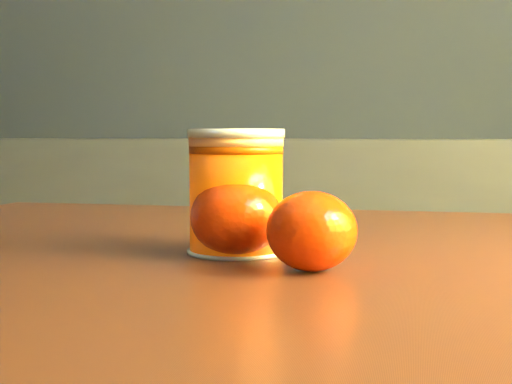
% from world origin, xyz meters
% --- Properties ---
extents(kitchen_counter, '(3.15, 0.60, 0.90)m').
position_xyz_m(kitchen_counter, '(0.00, 1.45, 0.45)').
color(kitchen_counter, '#525157').
rests_on(kitchen_counter, ground).
extents(juice_glass, '(0.08, 0.08, 0.10)m').
position_xyz_m(juice_glass, '(0.79, 0.09, 0.86)').
color(juice_glass, '#FF5405').
rests_on(juice_glass, table).
extents(orange_front, '(0.09, 0.09, 0.06)m').
position_xyz_m(orange_front, '(0.79, 0.07, 0.84)').
color(orange_front, '#EA3204').
rests_on(orange_front, table).
extents(orange_back, '(0.08, 0.08, 0.06)m').
position_xyz_m(orange_back, '(0.87, 0.04, 0.84)').
color(orange_back, '#EA3204').
rests_on(orange_back, table).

